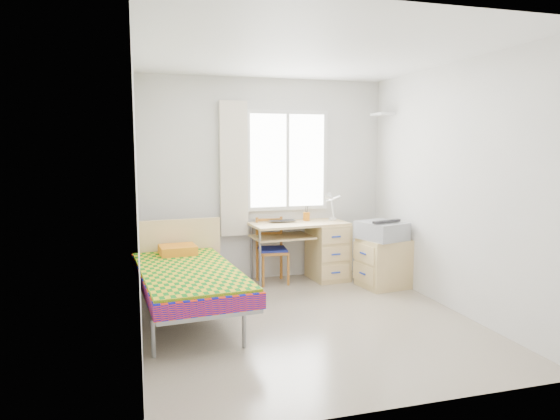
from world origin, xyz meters
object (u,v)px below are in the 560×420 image
Objects in this scene: desk at (323,248)px; chair at (272,246)px; bed at (188,275)px; cabinet at (384,263)px; printer at (382,230)px.

chair is at bearing 170.41° from desk.
cabinet is at bearing 4.49° from bed.
desk is 2.05× the size of cabinet.
bed is at bearing 173.30° from printer.
desk is at bearing 1.88° from chair.
bed is 1.54m from chair.
cabinet is (0.61, -0.54, -0.11)m from desk.
bed is 3.32× the size of printer.
bed is 2.07m from desk.
printer is (1.23, -0.60, 0.24)m from chair.
chair is 1.36× the size of cabinet.
bed is 2.51× the size of chair.
desk is 0.82m from cabinet.
bed reaches higher than printer.
chair reaches higher than desk.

